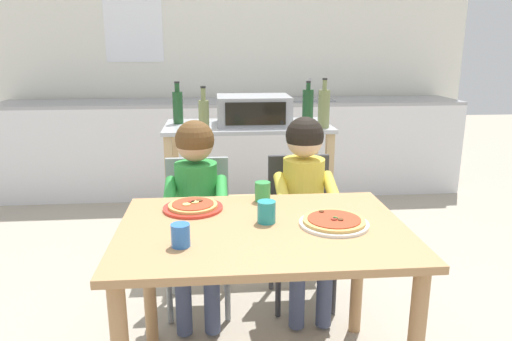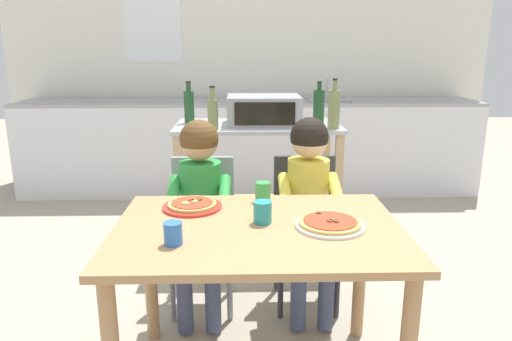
{
  "view_description": "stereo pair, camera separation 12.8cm",
  "coord_description": "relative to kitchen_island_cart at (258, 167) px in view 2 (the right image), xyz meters",
  "views": [
    {
      "loc": [
        -0.18,
        -1.75,
        1.42
      ],
      "look_at": [
        0.0,
        0.3,
        0.87
      ],
      "focal_mm": 33.37,
      "sensor_mm": 36.0,
      "label": 1
    },
    {
      "loc": [
        -0.05,
        -1.76,
        1.42
      ],
      "look_at": [
        0.0,
        0.3,
        0.87
      ],
      "focal_mm": 33.37,
      "sensor_mm": 36.0,
      "label": 2
    }
  ],
  "objects": [
    {
      "name": "ground_plane",
      "position": [
        -0.04,
        -0.14,
        -0.6
      ],
      "size": [
        12.7,
        12.7,
        0.0
      ],
      "primitive_type": "plane",
      "color": "#A89E8C"
    },
    {
      "name": "child_in_green_shirt",
      "position": [
        -0.32,
        -0.83,
        0.08
      ],
      "size": [
        0.32,
        0.42,
        1.03
      ],
      "color": "#424C6B",
      "rests_on": "ground"
    },
    {
      "name": "dining_table",
      "position": [
        -0.04,
        -1.41,
        0.01
      ],
      "size": [
        1.14,
        0.81,
        0.72
      ],
      "color": "#AD7F51",
      "rests_on": "ground"
    },
    {
      "name": "back_wall_tiled",
      "position": [
        -0.04,
        1.83,
        0.75
      ],
      "size": [
        4.87,
        0.13,
        2.7
      ],
      "color": "white",
      "rests_on": "ground"
    },
    {
      "name": "child_in_yellow_shirt",
      "position": [
        0.24,
        -0.82,
        0.08
      ],
      "size": [
        0.32,
        0.42,
        1.04
      ],
      "color": "#424C6B",
      "rests_on": "ground"
    },
    {
      "name": "bottle_clear_vinegar",
      "position": [
        -0.46,
        0.07,
        0.42
      ],
      "size": [
        0.07,
        0.07,
        0.28
      ],
      "color": "#1E4723",
      "rests_on": "kitchen_island_cart"
    },
    {
      "name": "bottle_slim_sauce",
      "position": [
        0.48,
        -0.18,
        0.43
      ],
      "size": [
        0.07,
        0.07,
        0.32
      ],
      "color": "olive",
      "rests_on": "kitchen_island_cart"
    },
    {
      "name": "pizza_plate_white",
      "position": [
        0.24,
        -1.42,
        0.13
      ],
      "size": [
        0.28,
        0.28,
        0.03
      ],
      "color": "white",
      "rests_on": "dining_table"
    },
    {
      "name": "drinking_cup_blue",
      "position": [
        -0.35,
        -1.57,
        0.16
      ],
      "size": [
        0.07,
        0.07,
        0.08
      ],
      "primitive_type": "cylinder",
      "color": "blue",
      "rests_on": "dining_table"
    },
    {
      "name": "drinking_cup_green",
      "position": [
        -0.01,
        -1.09,
        0.17
      ],
      "size": [
        0.07,
        0.07,
        0.09
      ],
      "primitive_type": "cylinder",
      "color": "green",
      "rests_on": "dining_table"
    },
    {
      "name": "kitchen_counter",
      "position": [
        -0.04,
        1.42,
        -0.15
      ],
      "size": [
        4.39,
        0.6,
        1.1
      ],
      "color": "silver",
      "rests_on": "ground"
    },
    {
      "name": "dining_chair_right",
      "position": [
        0.24,
        -0.7,
        -0.12
      ],
      "size": [
        0.36,
        0.36,
        0.81
      ],
      "color": "#333338",
      "rests_on": "ground"
    },
    {
      "name": "bottle_squat_spirits",
      "position": [
        -0.29,
        -0.22,
        0.41
      ],
      "size": [
        0.07,
        0.07,
        0.27
      ],
      "color": "olive",
      "rests_on": "kitchen_island_cart"
    },
    {
      "name": "drinking_cup_teal",
      "position": [
        -0.02,
        -1.36,
        0.17
      ],
      "size": [
        0.07,
        0.07,
        0.09
      ],
      "primitive_type": "cylinder",
      "color": "teal",
      "rests_on": "dining_table"
    },
    {
      "name": "bottle_dark_olive_oil",
      "position": [
        0.41,
        0.01,
        0.42
      ],
      "size": [
        0.07,
        0.07,
        0.28
      ],
      "color": "#1E4723",
      "rests_on": "kitchen_island_cart"
    },
    {
      "name": "dining_chair_left",
      "position": [
        -0.32,
        -0.71,
        -0.12
      ],
      "size": [
        0.36,
        0.36,
        0.81
      ],
      "color": "gray",
      "rests_on": "ground"
    },
    {
      "name": "kitchen_island_cart",
      "position": [
        0.0,
        0.0,
        0.0
      ],
      "size": [
        1.1,
        0.55,
        0.9
      ],
      "color": "#B7BABF",
      "rests_on": "ground"
    },
    {
      "name": "toaster_oven",
      "position": [
        0.04,
        0.0,
        0.39
      ],
      "size": [
        0.48,
        0.36,
        0.19
      ],
      "color": "#999BA0",
      "rests_on": "kitchen_island_cart"
    },
    {
      "name": "pizza_plate_red_rimmed",
      "position": [
        -0.32,
        -1.18,
        0.13
      ],
      "size": [
        0.26,
        0.26,
        0.03
      ],
      "color": "red",
      "rests_on": "dining_table"
    }
  ]
}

